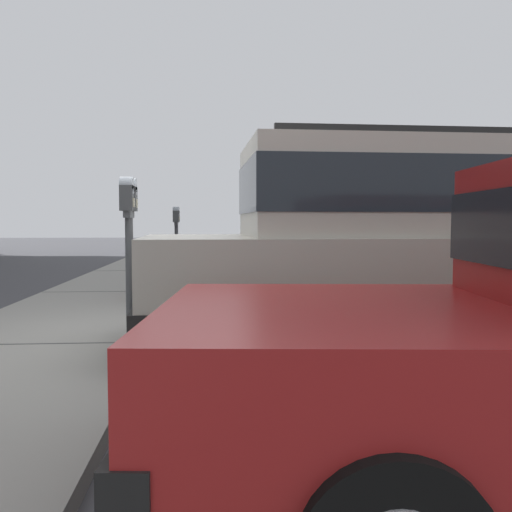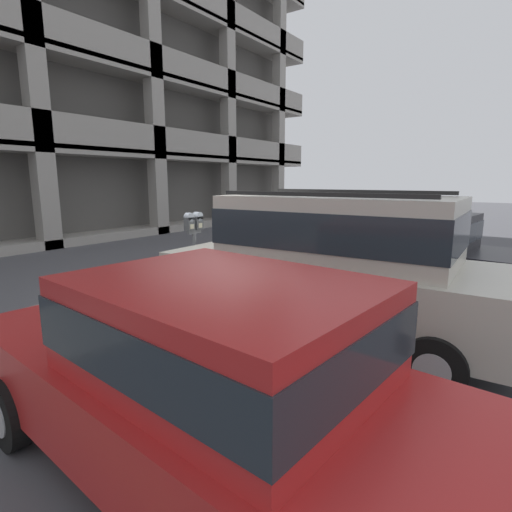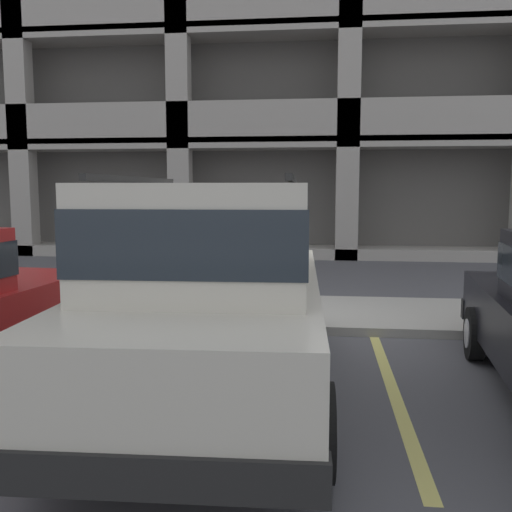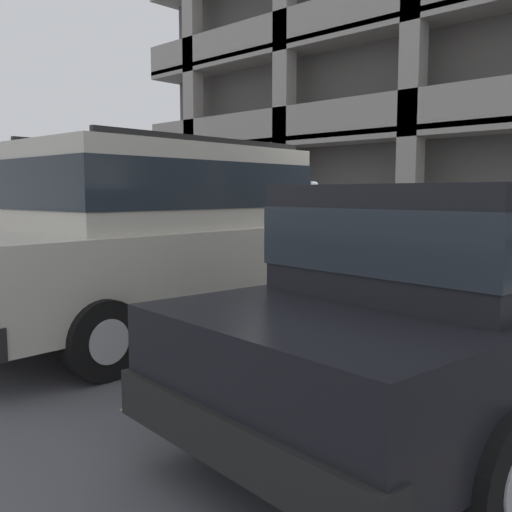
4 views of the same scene
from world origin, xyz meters
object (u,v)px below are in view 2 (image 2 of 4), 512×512
Objects in this scene: dark_hatchback at (407,248)px; parking_meter_near at (194,236)px; silver_suv at (335,262)px; fire_hydrant at (289,250)px; red_sedan at (206,373)px; parking_meter_far at (340,215)px.

dark_hatchback is 4.34m from parking_meter_near.
silver_suv is 4.54m from fire_hydrant.
fire_hydrant is at bearing 92.20° from dark_hatchback.
parking_meter_near is (2.84, 2.82, 0.44)m from red_sedan.
fire_hydrant is (0.16, 2.84, -0.36)m from dark_hatchback.
silver_suv is 2.98m from red_sedan.
silver_suv reaches higher than red_sedan.
silver_suv is 3.16× the size of parking_meter_near.
parking_meter_far is at bearing 22.80° from red_sedan.
red_sedan is 7.21m from fire_hydrant.
fire_hydrant is (3.65, 0.30, -0.79)m from parking_meter_near.
parking_meter_near is at bearing 90.52° from silver_suv.
parking_meter_far is at bearing 51.45° from dark_hatchback.
silver_suv is at bearing -141.82° from fire_hydrant.
parking_meter_near is (-3.48, 2.55, 0.44)m from dark_hatchback.
silver_suv is at bearing -87.45° from parking_meter_near.
parking_meter_far reaches higher than dark_hatchback.
red_sedan is 4.02m from parking_meter_near.
dark_hatchback is at bearing -3.08° from silver_suv.
parking_meter_far is (2.44, 2.52, 0.36)m from dark_hatchback.
dark_hatchback is at bearing 7.61° from red_sedan.
dark_hatchback is (3.37, -0.06, -0.27)m from silver_suv.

